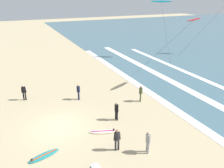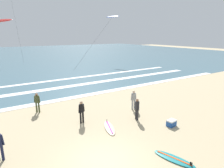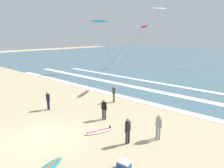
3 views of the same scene
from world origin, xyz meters
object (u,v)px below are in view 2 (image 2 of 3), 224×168
surfer_right_near (137,107)px  surfer_left_far (134,98)px  surfboard_foreground_flat (109,128)px  surfer_foreground_main (82,110)px  kite_blue_high_left (112,17)px  surfboard_left_pile (174,159)px  kite_red_mid_center (1,21)px  cooler_box (171,123)px  surfer_background_far (37,101)px

surfer_right_near → surfer_left_far: 2.01m
surfboard_foreground_flat → surfer_left_far: bearing=27.4°
surfer_foreground_main → kite_blue_high_left: size_ratio=0.13×
surfer_left_far → surfer_foreground_main: same height
surfer_foreground_main → surfboard_left_pile: (2.20, -6.20, -0.91)m
surfboard_left_pile → kite_red_mid_center: (-5.68, 16.52, 7.20)m
surfer_right_near → cooler_box: surfer_right_near is taller
kite_blue_high_left → cooler_box: bearing=-114.9°
surfer_right_near → surfer_foreground_main: same height
surfer_right_near → surfboard_left_pile: (-1.36, -4.56, -0.91)m
surfer_right_near → kite_blue_high_left: kite_blue_high_left is taller
surfer_background_far → surfer_foreground_main: bearing=-58.7°
surfboard_foreground_flat → surfboard_left_pile: size_ratio=1.00×
surfer_background_far → surfer_left_far: bearing=-27.5°
surfboard_foreground_flat → kite_blue_high_left: bearing=57.3°
surfer_background_far → kite_red_mid_center: kite_red_mid_center is taller
surfer_right_near → kite_blue_high_left: bearing=61.1°
kite_red_mid_center → surfboard_foreground_flat: bearing=-68.7°
surfer_background_far → cooler_box: size_ratio=2.42×
kite_blue_high_left → cooler_box: size_ratio=18.19×
surfer_right_near → surfboard_foreground_flat: (-2.35, -0.05, -0.91)m
surfer_background_far → surfboard_foreground_flat: (3.40, -5.30, -0.91)m
surfer_left_far → surfer_foreground_main: (-4.61, -0.07, 0.00)m
surfboard_left_pile → cooler_box: cooler_box is taller
surfer_right_near → surfer_background_far: (-5.75, 5.25, 0.00)m
surfer_left_far → surfer_foreground_main: size_ratio=1.00×
cooler_box → surfer_right_near: bearing=123.8°
kite_blue_high_left → surfboard_left_pile: bearing=-117.3°
surfer_background_far → surfboard_foreground_flat: bearing=-57.4°
surfer_right_near → surfer_background_far: same height
surfer_left_far → kite_blue_high_left: kite_blue_high_left is taller
surfer_right_near → kite_red_mid_center: 15.24m
kite_red_mid_center → cooler_box: kite_red_mid_center is taller
surfer_background_far → surfboard_left_pile: (4.39, -9.81, -0.91)m
surfboard_foreground_flat → surfboard_left_pile: bearing=-77.6°
surfer_background_far → surfer_foreground_main: same height
surfboard_foreground_flat → surfer_foreground_main: bearing=125.4°
surfer_right_near → surfer_foreground_main: bearing=155.2°
surfer_left_far → surfboard_left_pile: surfer_left_far is taller
surfer_right_near → kite_blue_high_left: (14.38, 26.00, 8.57)m
cooler_box → surfboard_left_pile: bearing=-137.0°
surfer_left_far → surfer_background_far: 7.67m
cooler_box → kite_blue_high_left: bearing=65.1°
surfer_background_far → surfboard_left_pile: size_ratio=0.73×
surfboard_left_pile → kite_blue_high_left: kite_blue_high_left is taller
surfer_right_near → cooler_box: (1.35, -2.02, -0.74)m
surfboard_foreground_flat → cooler_box: bearing=-28.0°
surfboard_foreground_flat → kite_red_mid_center: bearing=111.3°
surfer_left_far → kite_blue_high_left: bearing=61.2°
surfer_foreground_main → surfer_right_near: bearing=-24.8°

